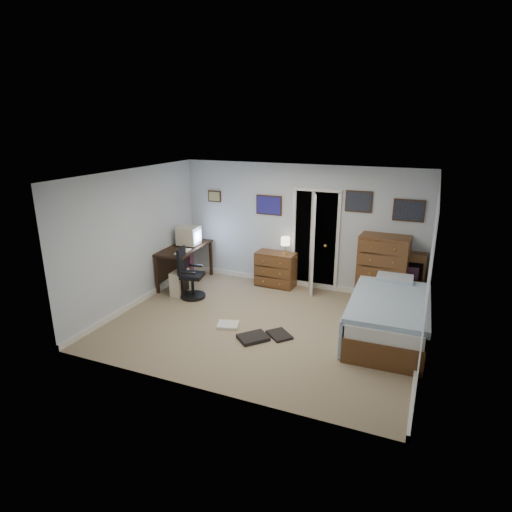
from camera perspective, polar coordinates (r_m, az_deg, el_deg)
The scene contains 15 objects.
floor at distance 7.33m, azimuth 0.80°, elevation -9.17°, with size 5.00×4.00×0.02m, color #9D896C.
computer_desk at distance 9.05m, azimuth -10.00°, elevation 0.15°, with size 0.74×1.44×0.81m.
crt_monitor at distance 9.01m, azimuth -8.96°, elevation 2.69°, with size 0.44×0.41×0.39m.
keyboard at distance 8.57m, azimuth -9.73°, elevation 0.58°, with size 0.16×0.43×0.03m, color beige.
pc_tower at distance 8.59m, azimuth -10.12°, elevation -3.50°, with size 0.25×0.47×0.49m.
office_chair at distance 8.36m, azimuth -8.84°, elevation -3.01°, with size 0.57×0.57×0.99m.
media_stack at distance 9.39m, azimuth -8.96°, elevation -0.46°, with size 0.17×0.17×0.84m, color maroon.
low_dresser at distance 8.85m, azimuth 2.64°, elevation -1.78°, with size 0.81×0.40×0.72m, color brown.
table_lamp at distance 8.60m, azimuth 3.94°, elevation 1.92°, with size 0.19×0.19×0.35m.
doorway at distance 8.91m, azimuth 8.39°, elevation 2.50°, with size 0.96×1.12×2.05m.
tall_dresser at distance 8.29m, azimuth 16.52°, elevation -1.75°, with size 0.88×0.52×1.30m, color brown.
headboard_bookcase at distance 8.42m, azimuth 17.77°, elevation -2.44°, with size 1.12×0.33×1.00m.
bed at distance 7.16m, azimuth 17.18°, elevation -7.59°, with size 1.24×2.23×0.72m.
wall_posters at distance 8.41m, azimuth 9.57°, elevation 6.76°, with size 4.38×0.04×0.60m.
floor_clutter at distance 6.99m, azimuth -0.46°, elevation -10.28°, with size 1.36×0.79×0.06m.
Camera 1 is at (2.43, -6.08, 3.29)m, focal length 30.00 mm.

